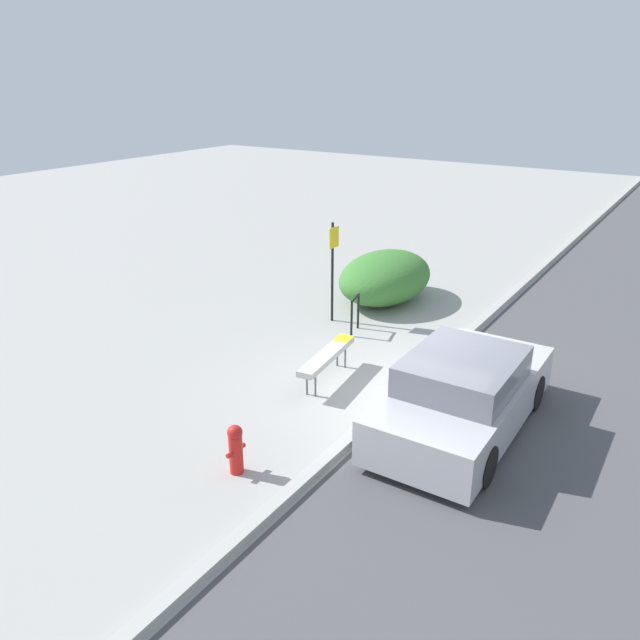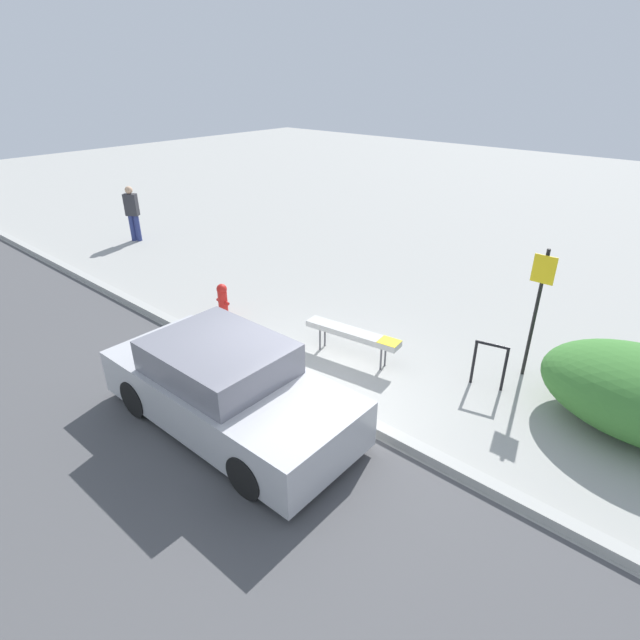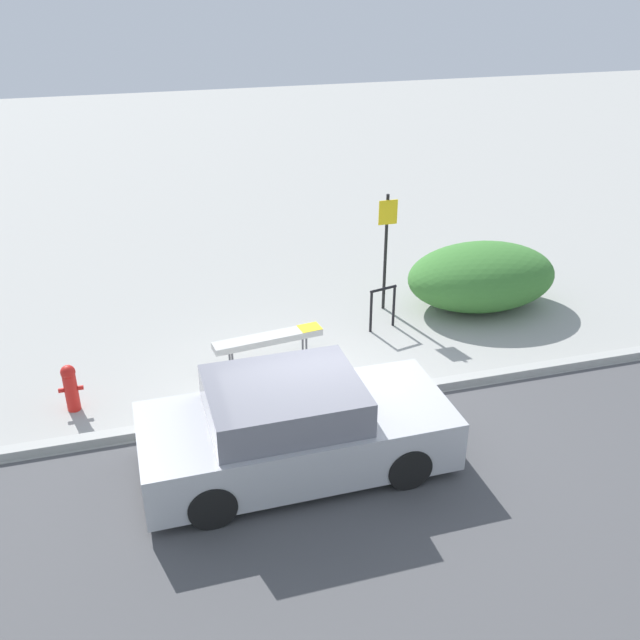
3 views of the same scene
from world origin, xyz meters
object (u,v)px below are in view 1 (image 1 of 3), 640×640
(bench, at_px, (327,356))
(bike_rack, at_px, (355,311))
(sign_post, at_px, (333,263))
(parked_car_near, at_px, (463,394))
(fire_hydrant, at_px, (236,448))

(bench, distance_m, bike_rack, 2.40)
(bike_rack, relative_size, sign_post, 0.36)
(parked_car_near, bearing_deg, fire_hydrant, 141.66)
(fire_hydrant, bearing_deg, bike_rack, 12.61)
(bench, xyz_separation_m, bike_rack, (2.29, 0.74, 0.00))
(bench, relative_size, bike_rack, 2.28)
(fire_hydrant, xyz_separation_m, parked_car_near, (2.89, -2.24, 0.21))
(bench, bearing_deg, bike_rack, 10.72)
(sign_post, xyz_separation_m, parked_car_near, (-2.85, -4.24, -0.77))
(sign_post, relative_size, parked_car_near, 0.56)
(bench, xyz_separation_m, sign_post, (2.61, 1.53, 0.88))
(bike_rack, xyz_separation_m, parked_car_near, (-2.53, -3.45, 0.12))
(bike_rack, relative_size, parked_car_near, 0.20)
(bench, bearing_deg, sign_post, 23.06)
(bench, bearing_deg, fire_hydrant, -178.73)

